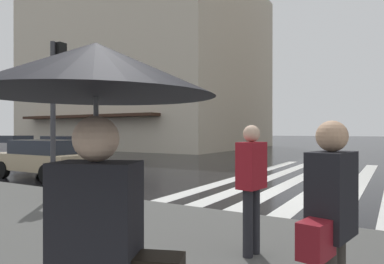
{
  "coord_description": "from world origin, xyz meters",
  "views": [
    {
      "loc": [
        -9.37,
        -2.54,
        1.76
      ],
      "look_at": [
        2.69,
        4.57,
        1.7
      ],
      "focal_mm": 32.59,
      "sensor_mm": 36.0,
      "label": 1
    }
  ],
  "objects_px": {
    "pedestrian_with_floral_umbrella": "(97,117)",
    "pedestrian_in_red_jacket": "(251,179)",
    "pedestrian_approaching_kerb": "(330,221)",
    "traffic_signal_post": "(57,86)",
    "car_champagne": "(45,158)",
    "car_white": "(64,146)",
    "car_silver": "(14,145)"
  },
  "relations": [
    {
      "from": "car_silver",
      "to": "pedestrian_in_red_jacket",
      "type": "xyz_separation_m",
      "value": [
        -10.61,
        -21.87,
        0.38
      ]
    },
    {
      "from": "car_white",
      "to": "car_champagne",
      "type": "xyz_separation_m",
      "value": [
        -6.5,
        -6.87,
        0.0
      ]
    },
    {
      "from": "pedestrian_with_floral_umbrella",
      "to": "pedestrian_in_red_jacket",
      "type": "height_order",
      "value": "pedestrian_with_floral_umbrella"
    },
    {
      "from": "pedestrian_in_red_jacket",
      "to": "pedestrian_approaching_kerb",
      "type": "height_order",
      "value": "same"
    },
    {
      "from": "car_champagne",
      "to": "pedestrian_approaching_kerb",
      "type": "relative_size",
      "value": 2.44
    },
    {
      "from": "traffic_signal_post",
      "to": "pedestrian_in_red_jacket",
      "type": "relative_size",
      "value": 2.23
    },
    {
      "from": "pedestrian_in_red_jacket",
      "to": "car_champagne",
      "type": "bearing_deg",
      "value": 67.02
    },
    {
      "from": "car_silver",
      "to": "car_white",
      "type": "bearing_deg",
      "value": -90.0
    },
    {
      "from": "car_white",
      "to": "car_silver",
      "type": "xyz_separation_m",
      "value": [
        0.0,
        5.3,
        0.0
      ]
    },
    {
      "from": "traffic_signal_post",
      "to": "pedestrian_with_floral_umbrella",
      "type": "height_order",
      "value": "traffic_signal_post"
    },
    {
      "from": "traffic_signal_post",
      "to": "car_silver",
      "type": "distance_m",
      "value": 18.92
    },
    {
      "from": "pedestrian_with_floral_umbrella",
      "to": "pedestrian_in_red_jacket",
      "type": "distance_m",
      "value": 3.16
    },
    {
      "from": "pedestrian_with_floral_umbrella",
      "to": "pedestrian_approaching_kerb",
      "type": "bearing_deg",
      "value": -30.87
    },
    {
      "from": "traffic_signal_post",
      "to": "car_champagne",
      "type": "distance_m",
      "value": 5.44
    },
    {
      "from": "car_silver",
      "to": "pedestrian_approaching_kerb",
      "type": "relative_size",
      "value": 2.44
    },
    {
      "from": "traffic_signal_post",
      "to": "pedestrian_with_floral_umbrella",
      "type": "xyz_separation_m",
      "value": [
        -4.41,
        -5.89,
        -1.02
      ]
    },
    {
      "from": "traffic_signal_post",
      "to": "pedestrian_approaching_kerb",
      "type": "distance_m",
      "value": 7.56
    },
    {
      "from": "car_champagne",
      "to": "pedestrian_with_floral_umbrella",
      "type": "distance_m",
      "value": 12.43
    },
    {
      "from": "pedestrian_with_floral_umbrella",
      "to": "pedestrian_approaching_kerb",
      "type": "height_order",
      "value": "pedestrian_with_floral_umbrella"
    },
    {
      "from": "traffic_signal_post",
      "to": "pedestrian_with_floral_umbrella",
      "type": "distance_m",
      "value": 7.43
    },
    {
      "from": "pedestrian_with_floral_umbrella",
      "to": "car_champagne",
      "type": "bearing_deg",
      "value": 54.59
    },
    {
      "from": "traffic_signal_post",
      "to": "pedestrian_approaching_kerb",
      "type": "xyz_separation_m",
      "value": [
        -3.03,
        -6.72,
        -1.71
      ]
    },
    {
      "from": "pedestrian_approaching_kerb",
      "to": "car_champagne",
      "type": "bearing_deg",
      "value": 62.06
    },
    {
      "from": "car_champagne",
      "to": "pedestrian_in_red_jacket",
      "type": "bearing_deg",
      "value": -112.98
    },
    {
      "from": "car_white",
      "to": "pedestrian_with_floral_umbrella",
      "type": "xyz_separation_m",
      "value": [
        -13.67,
        -16.96,
        1.07
      ]
    },
    {
      "from": "car_white",
      "to": "pedestrian_with_floral_umbrella",
      "type": "distance_m",
      "value": 21.81
    },
    {
      "from": "traffic_signal_post",
      "to": "pedestrian_with_floral_umbrella",
      "type": "relative_size",
      "value": 1.85
    },
    {
      "from": "car_silver",
      "to": "pedestrian_in_red_jacket",
      "type": "relative_size",
      "value": 2.44
    },
    {
      "from": "car_silver",
      "to": "pedestrian_approaching_kerb",
      "type": "bearing_deg",
      "value": -118.03
    },
    {
      "from": "car_white",
      "to": "car_silver",
      "type": "bearing_deg",
      "value": 90.0
    },
    {
      "from": "pedestrian_with_floral_umbrella",
      "to": "traffic_signal_post",
      "type": "bearing_deg",
      "value": 53.15
    },
    {
      "from": "traffic_signal_post",
      "to": "pedestrian_approaching_kerb",
      "type": "bearing_deg",
      "value": -114.28
    }
  ]
}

